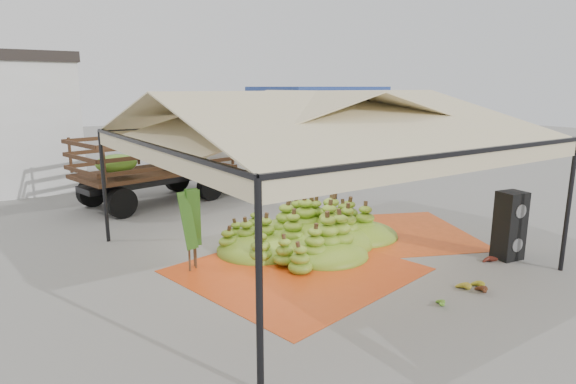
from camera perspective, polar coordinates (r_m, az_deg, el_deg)
ground at (r=12.14m, az=3.23°, el=-7.38°), size 90.00×90.00×0.00m
canopy_tent at (r=11.46m, az=3.43°, el=8.35°), size 8.10×8.10×4.00m
building_tan at (r=27.90m, az=3.37°, el=8.20°), size 6.30×5.30×4.10m
tarp_left at (r=11.12m, az=0.96°, el=-9.23°), size 5.40×5.22×0.01m
tarp_right at (r=14.22m, az=12.93°, el=-4.69°), size 5.11×5.20×0.01m
banana_heap at (r=12.77m, az=3.41°, el=-3.69°), size 5.42×4.48×1.14m
hand_yellow_a at (r=10.65m, az=19.90°, el=-10.41°), size 0.53×0.45×0.22m
hand_yellow_b at (r=10.89m, az=21.41°, el=-10.10°), size 0.45×0.37×0.20m
hand_red_a at (r=10.68m, az=21.65°, el=-10.56°), size 0.55×0.51×0.20m
hand_red_b at (r=12.45m, az=22.87°, el=-7.40°), size 0.56×0.55×0.20m
hand_green at (r=9.85m, az=17.24°, el=-12.28°), size 0.49×0.48×0.17m
hanging_bunches at (r=12.59m, az=4.81°, el=5.58°), size 4.74×0.24×0.20m
speaker_stack at (r=12.77m, az=24.79°, el=-3.62°), size 0.68×0.62×1.66m
banana_leaves at (r=11.64m, az=-12.04°, el=-8.53°), size 0.96×1.36×3.70m
vendor at (r=14.89m, az=0.69°, el=-0.09°), size 0.76×0.65×1.77m
truck_left at (r=18.46m, az=-12.12°, el=4.12°), size 7.61×3.88×2.49m
truck_right at (r=22.17m, az=1.88°, el=5.03°), size 6.28×4.34×2.05m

